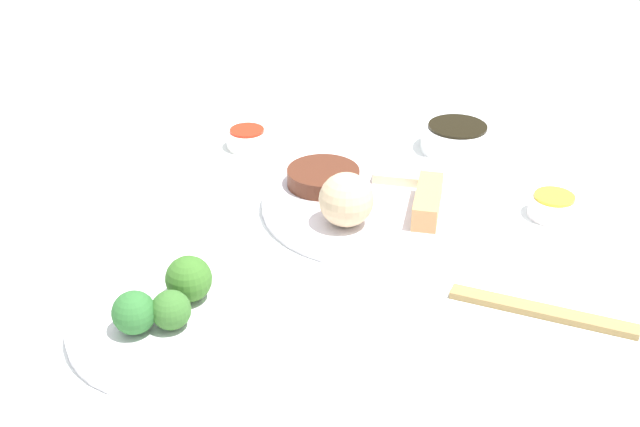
% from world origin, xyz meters
% --- Properties ---
extents(tabletop, '(2.20, 2.20, 0.02)m').
position_xyz_m(tabletop, '(0.00, 0.00, 0.01)').
color(tabletop, white).
rests_on(tabletop, ground).
extents(main_plate, '(0.30, 0.30, 0.02)m').
position_xyz_m(main_plate, '(0.03, -0.02, 0.03)').
color(main_plate, white).
rests_on(main_plate, tabletop).
extents(rice_scoop, '(0.07, 0.07, 0.07)m').
position_xyz_m(rice_scoop, '(-0.04, 0.02, 0.07)').
color(rice_scoop, tan).
rests_on(rice_scoop, main_plate).
extents(spring_roll, '(0.11, 0.05, 0.03)m').
position_xyz_m(spring_roll, '(-0.00, -0.09, 0.05)').
color(spring_roll, tan).
rests_on(spring_roll, main_plate).
extents(crab_rangoon_wonton, '(0.08, 0.07, 0.01)m').
position_xyz_m(crab_rangoon_wonton, '(0.10, -0.05, 0.04)').
color(crab_rangoon_wonton, beige).
rests_on(crab_rangoon_wonton, main_plate).
extents(stir_fry_heap, '(0.10, 0.10, 0.02)m').
position_xyz_m(stir_fry_heap, '(0.07, 0.05, 0.05)').
color(stir_fry_heap, '#512718').
rests_on(stir_fry_heap, main_plate).
extents(broccoli_plate, '(0.23, 0.23, 0.01)m').
position_xyz_m(broccoli_plate, '(-0.24, 0.19, 0.03)').
color(broccoli_plate, white).
rests_on(broccoli_plate, tabletop).
extents(broccoli_floret_0, '(0.04, 0.04, 0.04)m').
position_xyz_m(broccoli_floret_0, '(-0.25, 0.19, 0.05)').
color(broccoli_floret_0, '#366929').
rests_on(broccoli_floret_0, broccoli_plate).
extents(broccoli_floret_1, '(0.05, 0.05, 0.05)m').
position_xyz_m(broccoli_floret_1, '(-0.26, 0.22, 0.06)').
color(broccoli_floret_1, '#2D6B2E').
rests_on(broccoli_floret_1, broccoli_plate).
extents(broccoli_floret_2, '(0.05, 0.05, 0.05)m').
position_xyz_m(broccoli_floret_2, '(-0.20, 0.18, 0.06)').
color(broccoli_floret_2, '#376C24').
rests_on(broccoli_floret_2, broccoli_plate).
extents(soy_sauce_bowl, '(0.11, 0.11, 0.04)m').
position_xyz_m(soy_sauce_bowl, '(0.22, -0.14, 0.04)').
color(soy_sauce_bowl, white).
rests_on(soy_sauce_bowl, tabletop).
extents(soy_sauce_bowl_liquid, '(0.09, 0.09, 0.00)m').
position_xyz_m(soy_sauce_bowl_liquid, '(0.22, -0.14, 0.06)').
color(soy_sauce_bowl_liquid, black).
rests_on(soy_sauce_bowl_liquid, soy_sauce_bowl).
extents(sauce_ramekin_hot_mustard, '(0.06, 0.06, 0.03)m').
position_xyz_m(sauce_ramekin_hot_mustard, '(0.03, -0.25, 0.03)').
color(sauce_ramekin_hot_mustard, white).
rests_on(sauce_ramekin_hot_mustard, tabletop).
extents(sauce_ramekin_hot_mustard_liquid, '(0.05, 0.05, 0.00)m').
position_xyz_m(sauce_ramekin_hot_mustard_liquid, '(0.03, -0.25, 0.05)').
color(sauce_ramekin_hot_mustard_liquid, yellow).
rests_on(sauce_ramekin_hot_mustard_liquid, sauce_ramekin_hot_mustard).
extents(sauce_ramekin_sweet_and_sour, '(0.06, 0.06, 0.03)m').
position_xyz_m(sauce_ramekin_sweet_and_sour, '(0.21, 0.17, 0.03)').
color(sauce_ramekin_sweet_and_sour, white).
rests_on(sauce_ramekin_sweet_and_sour, tabletop).
extents(sauce_ramekin_sweet_and_sour_liquid, '(0.05, 0.05, 0.00)m').
position_xyz_m(sauce_ramekin_sweet_and_sour_liquid, '(0.21, 0.17, 0.05)').
color(sauce_ramekin_sweet_and_sour_liquid, red).
rests_on(sauce_ramekin_sweet_and_sour_liquid, sauce_ramekin_sweet_and_sour).
extents(chopsticks_pair, '(0.08, 0.20, 0.01)m').
position_xyz_m(chopsticks_pair, '(-0.19, -0.20, 0.02)').
color(chopsticks_pair, '#9F7E48').
rests_on(chopsticks_pair, tabletop).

